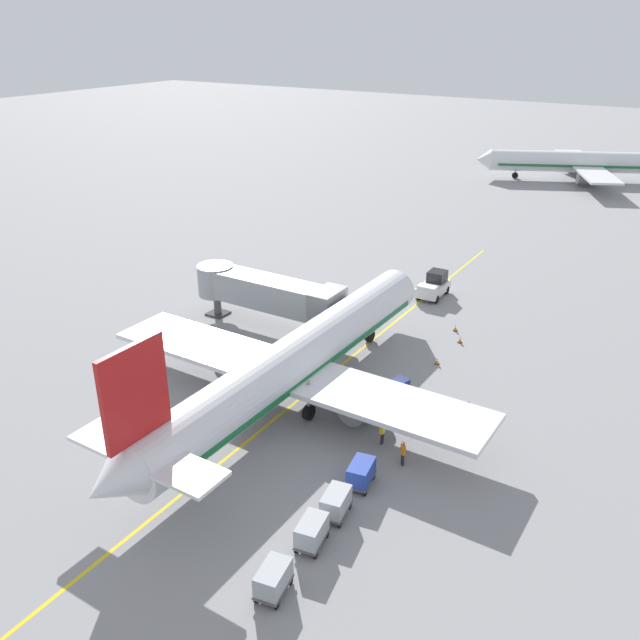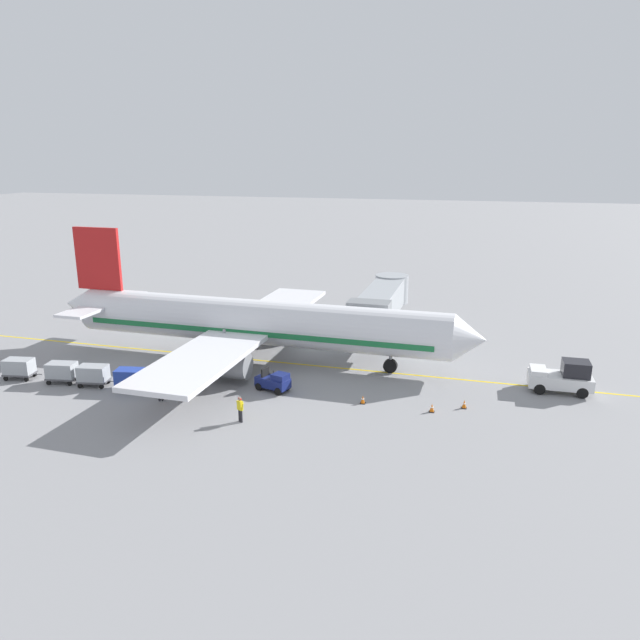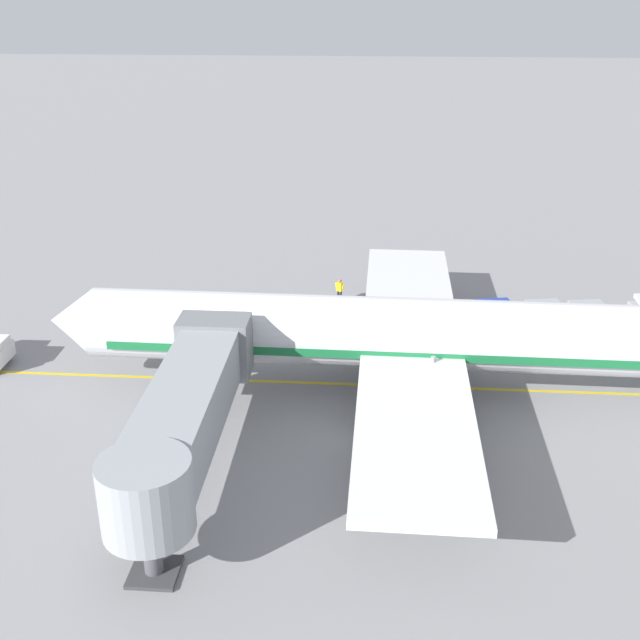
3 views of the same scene
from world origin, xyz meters
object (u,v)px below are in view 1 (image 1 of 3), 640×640
at_px(baggage_cart_front, 361,472).
at_px(safety_cone_wing_tip, 460,340).
at_px(ground_crew_loader, 467,411).
at_px(safety_cone_nose_left, 437,361).
at_px(baggage_cart_third_in_train, 312,531).
at_px(pushback_tractor, 434,286).
at_px(ground_crew_marshaller, 403,452).
at_px(jet_bridge, 266,292).
at_px(baggage_tug_lead, 395,390).
at_px(parked_airliner, 295,361).
at_px(safety_cone_nose_right, 455,328).
at_px(baggage_cart_tail_end, 273,578).
at_px(baggage_cart_second_in_train, 336,502).
at_px(distant_taxiing_airliner, 581,162).
at_px(ground_crew_wing_walker, 382,431).

relative_size(baggage_cart_front, safety_cone_wing_tip, 5.04).
bearing_deg(ground_crew_loader, safety_cone_nose_left, 125.89).
bearing_deg(safety_cone_wing_tip, baggage_cart_third_in_train, -85.59).
relative_size(pushback_tractor, ground_crew_marshaller, 2.63).
xyz_separation_m(ground_crew_loader, safety_cone_wing_tip, (-4.91, 11.75, -0.66)).
xyz_separation_m(jet_bridge, baggage_tug_lead, (15.33, -5.22, -2.74)).
bearing_deg(jet_bridge, safety_cone_wing_tip, 21.39).
bearing_deg(baggage_tug_lead, ground_crew_marshaller, -60.59).
bearing_deg(parked_airliner, safety_cone_wing_tip, 65.72).
distance_m(baggage_cart_third_in_train, safety_cone_nose_right, 29.71).
bearing_deg(parked_airliner, safety_cone_nose_right, 71.87).
distance_m(ground_crew_loader, safety_cone_nose_left, 8.66).
xyz_separation_m(baggage_cart_tail_end, safety_cone_nose_left, (-2.43, 26.45, -0.66)).
bearing_deg(safety_cone_nose_right, baggage_cart_second_in_train, -83.07).
height_order(pushback_tractor, safety_cone_nose_left, pushback_tractor).
height_order(baggage_cart_second_in_train, safety_cone_wing_tip, baggage_cart_second_in_train).
relative_size(baggage_cart_front, baggage_cart_third_in_train, 1.00).
bearing_deg(baggage_tug_lead, parked_airliner, -148.06).
xyz_separation_m(jet_bridge, ground_crew_marshaller, (19.27, -12.20, -2.50)).
distance_m(pushback_tractor, baggage_cart_front, 31.47).
bearing_deg(safety_cone_nose_right, safety_cone_nose_left, -80.99).
xyz_separation_m(parked_airliner, baggage_cart_third_in_train, (9.06, -12.07, -2.24)).
relative_size(ground_crew_marshaller, safety_cone_wing_tip, 2.86).
relative_size(baggage_cart_third_in_train, ground_crew_marshaller, 1.76).
bearing_deg(safety_cone_wing_tip, distant_taxiing_airliner, 94.42).
relative_size(baggage_cart_front, distant_taxiing_airliner, 0.09).
xyz_separation_m(pushback_tractor, ground_crew_loader, (11.13, -20.49, -0.15)).
height_order(parked_airliner, ground_crew_loader, parked_airliner).
xyz_separation_m(safety_cone_nose_left, safety_cone_nose_right, (-1.08, 6.81, 0.00)).
xyz_separation_m(baggage_cart_front, safety_cone_wing_tip, (-1.95, 21.65, -0.66)).
height_order(jet_bridge, pushback_tractor, jet_bridge).
height_order(baggage_tug_lead, ground_crew_loader, ground_crew_loader).
distance_m(baggage_cart_front, safety_cone_wing_tip, 21.75).
bearing_deg(safety_cone_wing_tip, baggage_tug_lead, -93.56).
height_order(jet_bridge, safety_cone_nose_right, jet_bridge).
xyz_separation_m(parked_airliner, baggage_cart_tail_end, (9.22, -15.82, -2.24)).
bearing_deg(baggage_cart_third_in_train, pushback_tractor, 102.96).
relative_size(pushback_tractor, safety_cone_wing_tip, 7.53).
distance_m(ground_crew_wing_walker, safety_cone_wing_tip, 17.15).
bearing_deg(baggage_cart_third_in_train, ground_crew_loader, 79.91).
xyz_separation_m(parked_airliner, safety_cone_nose_left, (6.79, 10.63, -2.90)).
relative_size(jet_bridge, baggage_cart_third_in_train, 5.00).
distance_m(pushback_tractor, ground_crew_loader, 23.32).
bearing_deg(baggage_cart_tail_end, baggage_tug_lead, 98.64).
bearing_deg(baggage_cart_second_in_train, safety_cone_nose_left, 96.22).
xyz_separation_m(baggage_cart_front, safety_cone_nose_right, (-3.18, 23.71, -0.66)).
height_order(ground_crew_marshaller, safety_cone_wing_tip, ground_crew_marshaller).
bearing_deg(baggage_cart_second_in_train, safety_cone_wing_tip, 94.69).
distance_m(baggage_cart_second_in_train, ground_crew_loader, 13.34).
bearing_deg(jet_bridge, ground_crew_loader, -14.61).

